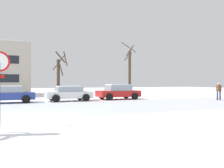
% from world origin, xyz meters
% --- Properties ---
extents(ground_plane, '(120.00, 120.00, 0.00)m').
position_xyz_m(ground_plane, '(0.00, 0.00, 0.00)').
color(ground_plane, white).
extents(road_surface, '(80.00, 9.12, 0.00)m').
position_xyz_m(road_surface, '(0.00, 3.56, 0.00)').
color(road_surface, '#B7BCC4').
rests_on(road_surface, ground).
extents(parked_car_blue, '(4.00, 2.08, 1.37)m').
position_xyz_m(parked_car_blue, '(-0.77, 9.08, 0.71)').
color(parked_car_blue, '#283D93').
rests_on(parked_car_blue, ground).
extents(parked_car_white, '(3.97, 2.12, 1.32)m').
position_xyz_m(parked_car_white, '(4.13, 9.09, 0.69)').
color(parked_car_white, white).
rests_on(parked_car_white, ground).
extents(parked_car_red, '(4.05, 2.13, 1.45)m').
position_xyz_m(parked_car_red, '(9.04, 9.35, 0.74)').
color(parked_car_red, red).
rests_on(parked_car_red, ground).
extents(pedestrian_crossing, '(0.57, 0.45, 1.61)m').
position_xyz_m(pedestrian_crossing, '(17.10, 4.66, 0.93)').
color(pedestrian_crossing, '#2D334C').
rests_on(pedestrian_crossing, ground).
extents(tree_far_mid, '(1.44, 1.80, 4.59)m').
position_xyz_m(tree_far_mid, '(3.77, 11.62, 2.23)').
color(tree_far_mid, '#423326').
rests_on(tree_far_mid, ground).
extents(tree_far_right, '(1.80, 1.81, 6.14)m').
position_xyz_m(tree_far_right, '(12.02, 12.70, 2.85)').
color(tree_far_right, '#423326').
rests_on(tree_far_right, ground).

